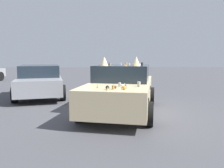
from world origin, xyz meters
The scene contains 3 objects.
ground_plane centered at (0.00, 0.00, 0.00)m, with size 60.00×60.00×0.00m, color #47474C.
art_car_decorated centered at (0.04, -0.01, 0.74)m, with size 4.67×2.73×1.77m.
parked_sedan_behind_left centered at (3.00, 3.43, 0.70)m, with size 4.76×2.77×1.39m.
Camera 1 is at (-7.06, 0.49, 1.77)m, focal length 36.02 mm.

